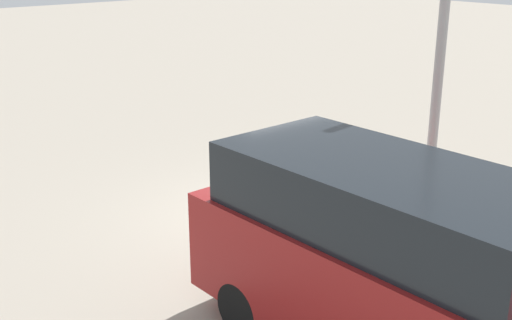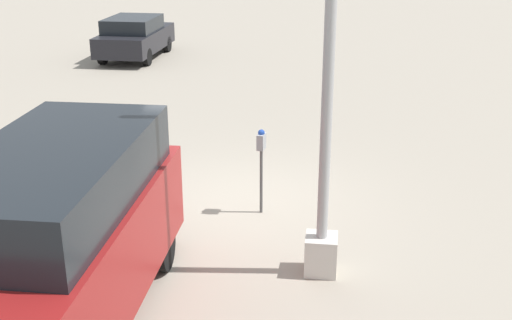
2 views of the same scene
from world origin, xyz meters
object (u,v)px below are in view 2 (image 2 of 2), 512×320
Objects in this scene: parking_meter_near at (261,152)px; parked_van at (58,234)px; car_distant at (135,36)px; lamp_post at (325,143)px.

parking_meter_near is 0.32× the size of parked_van.
parking_meter_near is at bearing 149.36° from parked_van.
parked_van reaches higher than parking_meter_near.
parking_meter_near is at bearing -152.81° from car_distant.
parking_meter_near is at bearing -149.62° from lamp_post.
car_distant is (-13.97, -7.10, -1.14)m from lamp_post.
lamp_post is 15.71m from car_distant.
parked_van reaches higher than car_distant.
parking_meter_near is 13.57m from car_distant.
lamp_post is 3.49m from parked_van.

